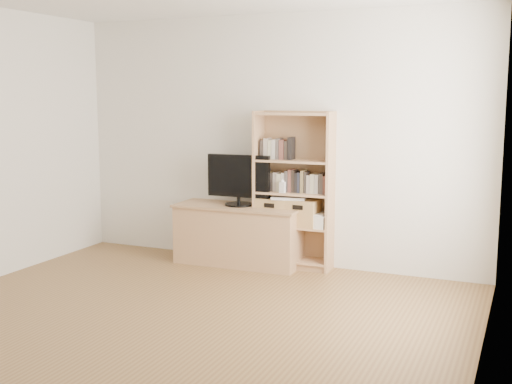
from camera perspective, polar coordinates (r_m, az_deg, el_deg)
The scene contains 13 objects.
floor at distance 4.84m, azimuth -9.84°, elevation -12.99°, with size 4.50×5.00×0.01m, color brown.
back_wall at distance 6.74m, azimuth 1.62°, elevation 4.61°, with size 4.50×0.02×2.60m, color white.
right_wall at distance 3.78m, azimuth 19.44°, elevation 0.95°, with size 0.02×5.00×2.60m, color white.
tv_stand at distance 6.78m, azimuth -1.54°, elevation -3.91°, with size 1.31×0.49×0.60m, color tan.
bookshelf at distance 6.57m, azimuth 3.36°, elevation 0.15°, with size 0.81×0.29×1.61m, color tan.
television at distance 6.68m, azimuth -1.56°, elevation 1.09°, with size 0.68×0.05×0.54m, color black.
books_row_mid at distance 6.57m, azimuth 3.42°, elevation 0.88°, with size 0.75×0.15×0.20m, color black.
books_row_upper at distance 6.59m, azimuth 1.97°, elevation 3.75°, with size 0.35×0.13×0.19m, color black.
baby_monitor at distance 6.51m, azimuth 2.36°, elevation 0.41°, with size 0.06×0.04×0.11m, color white.
basket_left at distance 6.67m, azimuth 1.58°, elevation -1.65°, with size 0.33×0.27×0.27m, color #B38251.
basket_right at distance 6.57m, azimuth 4.14°, elevation -1.84°, with size 0.33×0.27×0.27m, color #B38251.
laptop at distance 6.58m, azimuth 2.94°, elevation -0.49°, with size 0.34×0.24×0.03m, color white.
magazine_stack at distance 6.53m, azimuth 5.63°, elevation -2.60°, with size 0.18×0.25×0.12m, color beige.
Camera 1 is at (2.50, -3.74, 1.77)m, focal length 45.00 mm.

